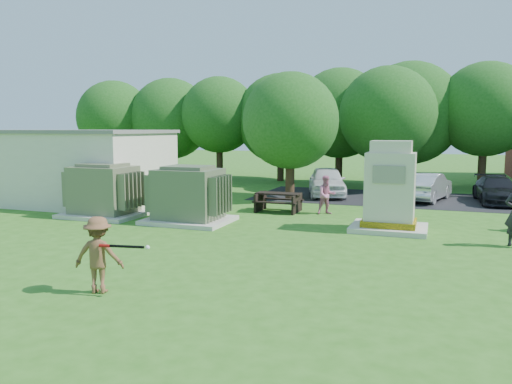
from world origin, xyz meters
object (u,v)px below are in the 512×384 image
at_px(generator_cabinet, 390,192).
at_px(car_white, 327,181).
at_px(person_at_picnic, 327,195).
at_px(car_dark, 497,190).
at_px(transformer_right, 189,196).
at_px(transformer_left, 104,192).
at_px(picnic_table, 278,200).
at_px(batter, 99,255).
at_px(car_silver_a, 427,187).

height_order(generator_cabinet, car_white, generator_cabinet).
distance_m(person_at_picnic, car_dark, 8.78).
bearing_deg(transformer_right, car_white, 70.21).
bearing_deg(car_white, car_dark, -14.03).
bearing_deg(transformer_right, transformer_left, 180.00).
bearing_deg(person_at_picnic, picnic_table, 153.08).
bearing_deg(transformer_left, car_white, 52.21).
xyz_separation_m(transformer_left, car_dark, (14.78, 9.11, -0.37)).
xyz_separation_m(person_at_picnic, car_white, (-1.15, 5.44, -0.03)).
distance_m(transformer_left, batter, 9.51).
bearing_deg(car_dark, generator_cabinet, -120.83).
distance_m(transformer_right, car_dark, 14.35).
distance_m(transformer_right, batter, 7.91).
height_order(transformer_right, car_white, transformer_right).
bearing_deg(car_silver_a, transformer_right, 61.28).
relative_size(car_silver_a, car_dark, 0.97).
distance_m(batter, car_silver_a, 17.60).
xyz_separation_m(batter, person_at_picnic, (2.43, 11.13, -0.03)).
bearing_deg(car_white, transformer_right, -125.33).
bearing_deg(car_white, batter, -109.93).
distance_m(car_white, car_dark, 7.88).
xyz_separation_m(transformer_right, generator_cabinet, (7.02, 0.99, 0.35)).
relative_size(transformer_left, generator_cabinet, 1.00).
relative_size(transformer_left, person_at_picnic, 1.93).
bearing_deg(transformer_right, picnic_table, 54.86).
relative_size(transformer_right, car_white, 0.69).
bearing_deg(batter, transformer_left, -68.77).
bearing_deg(car_dark, person_at_picnic, -144.25).
bearing_deg(transformer_right, batter, -75.88).
bearing_deg(picnic_table, person_at_picnic, 2.82).
bearing_deg(person_at_picnic, batter, -132.05).
bearing_deg(generator_cabinet, picnic_table, 152.92).
bearing_deg(car_white, person_at_picnic, -93.55).
height_order(car_white, car_silver_a, car_white).
distance_m(transformer_left, picnic_table, 6.96).
height_order(picnic_table, batter, batter).
height_order(transformer_left, car_silver_a, transformer_left).
height_order(transformer_right, picnic_table, transformer_right).
bearing_deg(picnic_table, transformer_right, -125.14).
bearing_deg(person_at_picnic, car_silver_a, 25.78).
relative_size(batter, car_silver_a, 0.40).
relative_size(transformer_left, transformer_right, 1.00).
bearing_deg(generator_cabinet, person_at_picnic, 137.07).
distance_m(picnic_table, person_at_picnic, 2.01).
relative_size(generator_cabinet, person_at_picnic, 1.94).
distance_m(transformer_left, person_at_picnic, 8.77).
bearing_deg(generator_cabinet, car_dark, 63.47).
height_order(person_at_picnic, car_dark, person_at_picnic).
bearing_deg(transformer_right, person_at_picnic, 38.47).
bearing_deg(car_silver_a, car_dark, -161.18).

